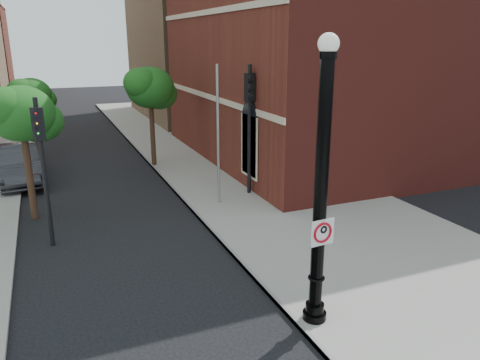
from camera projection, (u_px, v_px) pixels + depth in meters
name	position (u px, v px, depth m)	size (l,w,h in m)	color
ground	(208.00, 340.00, 10.12)	(120.00, 120.00, 0.00)	black
sidewalk_right	(261.00, 182.00, 21.15)	(8.00, 60.00, 0.12)	gray
curb_edge	(177.00, 192.00, 19.69)	(0.10, 60.00, 0.14)	gray
brick_wall_building	(392.00, 39.00, 26.59)	(22.30, 16.30, 12.50)	maroon
bg_building_tan_b	(268.00, 30.00, 40.51)	(22.00, 14.00, 14.00)	#916D4F
lamppost	(320.00, 202.00, 9.89)	(0.54, 0.54, 6.38)	black
no_parking_sign	(323.00, 232.00, 9.93)	(0.59, 0.10, 0.59)	white
parked_car	(18.00, 164.00, 21.17)	(1.77, 5.07, 1.67)	#2B2A2F
traffic_signal_left	(41.00, 149.00, 13.88)	(0.36, 0.41, 4.66)	black
traffic_signal_right	(250.00, 109.00, 18.50)	(0.37, 0.45, 5.33)	black
utility_pole	(218.00, 137.00, 17.66)	(0.11, 0.11, 5.40)	#999999
street_tree_a	(22.00, 115.00, 15.99)	(2.65, 2.40, 4.78)	#382316
street_tree_b	(32.00, 96.00, 24.53)	(2.41, 2.18, 4.34)	#382316
street_tree_c	(151.00, 89.00, 22.83)	(2.78, 2.51, 5.00)	#382316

